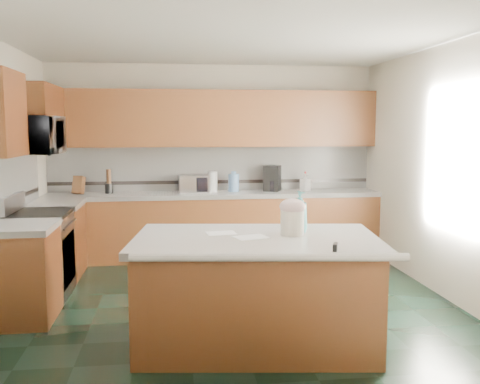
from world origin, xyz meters
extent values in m
plane|color=black|center=(0.00, 0.00, 0.00)|extent=(4.60, 4.60, 0.00)
plane|color=white|center=(0.00, 0.00, 2.70)|extent=(4.60, 4.60, 0.00)
cube|color=silver|center=(0.00, 2.32, 1.35)|extent=(4.60, 0.04, 2.70)
cube|color=silver|center=(0.00, -2.32, 1.35)|extent=(4.60, 0.04, 2.70)
cube|color=silver|center=(2.32, 0.00, 1.35)|extent=(0.04, 4.60, 2.70)
cube|color=#331408|center=(0.00, 2.00, 0.43)|extent=(4.60, 0.60, 0.86)
cube|color=white|center=(0.00, 2.00, 0.89)|extent=(4.60, 0.64, 0.06)
cube|color=#331408|center=(0.00, 2.13, 1.94)|extent=(4.60, 0.33, 0.78)
cube|color=silver|center=(0.00, 2.29, 1.24)|extent=(4.60, 0.02, 0.63)
cube|color=black|center=(0.00, 2.28, 1.04)|extent=(4.60, 0.01, 0.05)
cube|color=#331408|center=(-2.00, 1.29, 0.43)|extent=(0.60, 0.82, 0.86)
cube|color=white|center=(-2.00, 1.29, 0.89)|extent=(0.64, 0.82, 0.06)
cube|color=#331408|center=(-2.00, -0.24, 0.43)|extent=(0.60, 0.72, 0.86)
cube|color=white|center=(-2.00, -0.24, 0.89)|extent=(0.64, 0.72, 0.06)
cube|color=silver|center=(-2.29, 0.55, 1.24)|extent=(0.02, 2.30, 0.63)
cube|color=black|center=(-2.28, 0.55, 1.04)|extent=(0.01, 2.30, 0.05)
cube|color=#331408|center=(-2.13, 1.42, 1.94)|extent=(0.33, 1.09, 0.78)
cube|color=#B7B7BC|center=(-2.00, 0.50, 0.44)|extent=(0.60, 0.76, 0.88)
cube|color=black|center=(-1.71, 0.50, 0.40)|extent=(0.02, 0.68, 0.55)
cube|color=black|center=(-2.00, 0.50, 0.90)|extent=(0.62, 0.78, 0.04)
cylinder|color=#B7B7BC|center=(-1.68, 0.50, 0.78)|extent=(0.02, 0.66, 0.02)
cube|color=#B7B7BC|center=(-2.26, 0.50, 1.02)|extent=(0.06, 0.76, 0.18)
imported|color=#B7B7BC|center=(-2.00, 0.50, 1.73)|extent=(0.50, 0.73, 0.41)
cube|color=#331408|center=(0.10, -1.08, 0.43)|extent=(2.03, 1.32, 0.86)
cube|color=white|center=(0.10, -1.08, 0.89)|extent=(2.14, 1.43, 0.06)
cylinder|color=white|center=(0.10, -1.67, 0.89)|extent=(2.00, 0.31, 0.06)
cylinder|color=silver|center=(0.41, -1.05, 1.02)|extent=(0.23, 0.23, 0.21)
ellipsoid|color=beige|center=(0.41, -1.05, 1.16)|extent=(0.22, 0.22, 0.14)
cylinder|color=tan|center=(0.41, -1.05, 1.21)|extent=(0.07, 0.02, 0.02)
sphere|color=tan|center=(0.38, -1.05, 1.21)|extent=(0.04, 0.04, 0.04)
sphere|color=tan|center=(0.45, -1.05, 1.21)|extent=(0.04, 0.04, 0.04)
imported|color=teal|center=(0.50, -0.94, 1.10)|extent=(0.18, 0.18, 0.35)
cube|color=white|center=(0.05, -1.10, 0.92)|extent=(0.31, 0.27, 0.00)
cube|color=white|center=(-0.17, -0.90, 0.92)|extent=(0.27, 0.21, 0.00)
cube|color=black|center=(0.60, -1.65, 0.93)|extent=(0.07, 0.10, 0.09)
cylinder|color=black|center=(0.60, -1.71, 0.91)|extent=(0.02, 0.07, 0.02)
cube|color=#472814|center=(-1.84, 2.05, 1.04)|extent=(0.18, 0.21, 0.26)
cylinder|color=black|center=(-1.44, 2.08, 0.99)|extent=(0.11, 0.11, 0.13)
cylinder|color=#472814|center=(-1.44, 2.08, 1.15)|extent=(0.06, 0.06, 0.20)
cube|color=#B7B7BC|center=(-0.28, 2.05, 1.04)|extent=(0.42, 0.29, 0.24)
cube|color=black|center=(-0.28, 1.92, 1.04)|extent=(0.37, 0.01, 0.20)
cylinder|color=white|center=(-0.01, 2.10, 1.06)|extent=(0.13, 0.13, 0.28)
cylinder|color=#B7B7BC|center=(-0.01, 2.10, 0.93)|extent=(0.19, 0.19, 0.01)
cylinder|color=#5781B4|center=(0.28, 2.06, 1.05)|extent=(0.15, 0.15, 0.25)
cylinder|color=#5781B4|center=(0.28, 2.06, 1.19)|extent=(0.07, 0.07, 0.04)
cube|color=black|center=(0.84, 2.08, 1.10)|extent=(0.29, 0.30, 0.36)
cylinder|color=black|center=(0.84, 2.03, 0.99)|extent=(0.15, 0.15, 0.15)
imported|color=white|center=(1.31, 2.05, 1.04)|extent=(0.15, 0.16, 0.24)
cylinder|color=red|center=(1.31, 2.05, 1.18)|extent=(0.02, 0.02, 0.03)
cube|color=white|center=(2.29, -0.20, 1.50)|extent=(0.02, 1.40, 1.10)
camera|label=1|loc=(-0.58, -5.36, 1.81)|focal=40.00mm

